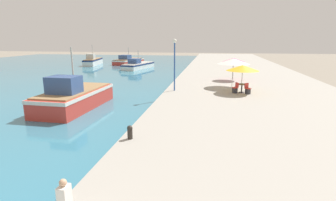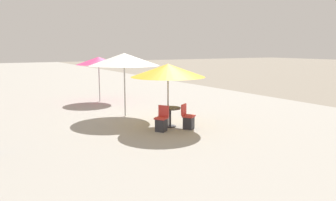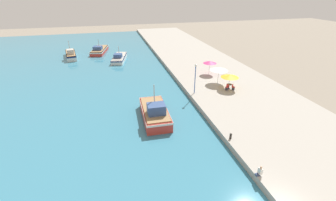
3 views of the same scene
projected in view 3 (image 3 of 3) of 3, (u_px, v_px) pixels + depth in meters
name	position (u px, v px, depth m)	size (l,w,h in m)	color
water_basin	(20.00, 77.00, 42.35)	(56.00, 90.00, 0.04)	teal
quay_promenade	(199.00, 61.00, 50.25)	(16.00, 90.00, 0.75)	#A39E93
fishing_boat_near	(155.00, 112.00, 28.52)	(3.35, 7.56, 4.70)	red
fishing_boat_mid	(119.00, 58.00, 51.91)	(4.23, 8.41, 3.28)	white
fishing_boat_far	(71.00, 54.00, 53.78)	(3.40, 8.12, 4.05)	silver
fishing_boat_distant	(99.00, 50.00, 58.15)	(4.71, 9.03, 3.44)	red
cafe_umbrella_pink	(230.00, 76.00, 34.94)	(2.78, 2.78, 2.38)	#B7B7B7
cafe_umbrella_white	(219.00, 69.00, 36.93)	(3.05, 3.05, 2.74)	#B7B7B7
cafe_umbrella_striped	(210.00, 62.00, 40.95)	(2.45, 2.45, 2.47)	#B7B7B7
cafe_table	(229.00, 85.00, 35.58)	(0.80, 0.80, 0.74)	#333338
cafe_chair_left	(233.00, 88.00, 35.26)	(0.57, 0.58, 0.91)	#2D2D33
cafe_chair_right	(227.00, 88.00, 35.20)	(0.58, 0.57, 0.91)	#2D2D33
person_at_quay	(260.00, 171.00, 19.11)	(0.51, 0.36, 0.94)	#333D5B
mooring_bollard	(231.00, 136.00, 23.80)	(0.26, 0.26, 0.65)	#2D2823
lamppost	(195.00, 74.00, 32.97)	(0.36, 0.36, 4.56)	#28519E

